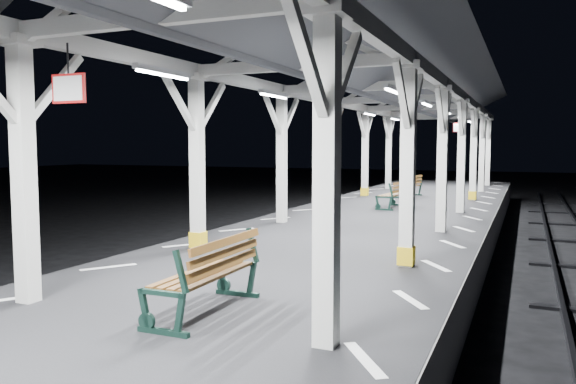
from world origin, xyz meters
The scene contains 8 objects.
ground centered at (0.00, 0.00, 0.00)m, with size 120.00×120.00×0.00m, color black.
platform centered at (0.00, 0.00, 0.50)m, with size 6.00×50.00×1.00m, color black.
hazard_stripes_left centered at (-2.45, 0.00, 1.00)m, with size 1.00×48.00×0.01m, color silver.
hazard_stripes_right centered at (2.45, 0.00, 1.00)m, with size 1.00×48.00×0.01m, color silver.
canopy centered at (0.00, -0.02, 4.56)m, with size 5.40×49.00×4.65m.
bench_mid centered at (0.41, -1.53, 1.50)m, with size 0.66×1.73×0.93m.
bench_far centered at (-0.04, 10.38, 1.45)m, with size 0.72×1.62×0.85m.
bench_extra centered at (-0.34, 14.46, 1.44)m, with size 0.88×1.62×0.83m.
Camera 1 is at (3.78, -7.14, 2.99)m, focal length 35.00 mm.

